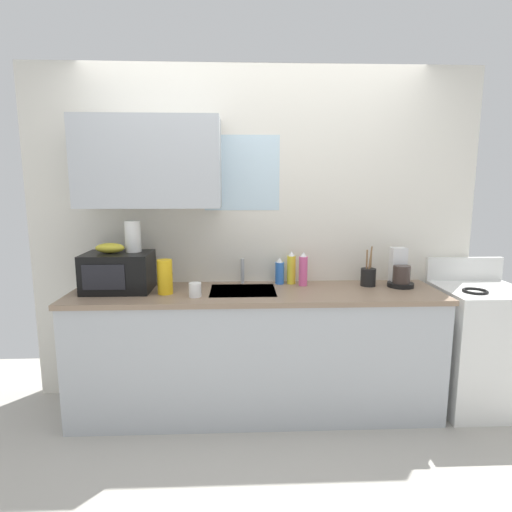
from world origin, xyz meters
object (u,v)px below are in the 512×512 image
(dish_soap_bottle_pink, at_px, (303,270))
(utensil_crock, at_px, (368,276))
(banana_bunch, at_px, (110,248))
(coffee_maker, at_px, (400,272))
(stove_range, at_px, (478,347))
(dish_soap_bottle_yellow, at_px, (291,268))
(paper_towel_roll, at_px, (133,236))
(dish_soap_bottle_blue, at_px, (280,272))
(mug_white, at_px, (195,290))
(microwave, at_px, (118,272))
(cereal_canister, at_px, (165,277))

(dish_soap_bottle_pink, height_order, utensil_crock, utensil_crock)
(banana_bunch, xyz_separation_m, coffee_maker, (2.08, 0.06, -0.20))
(stove_range, height_order, dish_soap_bottle_yellow, dish_soap_bottle_yellow)
(paper_towel_roll, relative_size, dish_soap_bottle_blue, 1.10)
(banana_bunch, bearing_deg, dish_soap_bottle_yellow, 7.22)
(mug_white, bearing_deg, utensil_crock, 11.75)
(mug_white, bearing_deg, dish_soap_bottle_pink, 20.80)
(coffee_maker, xyz_separation_m, mug_white, (-1.48, -0.25, -0.06))
(stove_range, distance_m, dish_soap_bottle_blue, 1.57)
(banana_bunch, height_order, coffee_maker, banana_bunch)
(banana_bunch, height_order, dish_soap_bottle_blue, banana_bunch)
(mug_white, bearing_deg, coffee_maker, 9.54)
(banana_bunch, xyz_separation_m, dish_soap_bottle_pink, (1.37, 0.10, -0.19))
(microwave, relative_size, cereal_canister, 1.94)
(dish_soap_bottle_blue, bearing_deg, paper_towel_roll, -173.92)
(dish_soap_bottle_pink, bearing_deg, dish_soap_bottle_blue, 160.31)
(microwave, bearing_deg, dish_soap_bottle_pink, 4.47)
(paper_towel_roll, bearing_deg, cereal_canister, -32.01)
(microwave, relative_size, dish_soap_bottle_yellow, 1.86)
(stove_range, relative_size, paper_towel_roll, 4.91)
(coffee_maker, xyz_separation_m, cereal_canister, (-1.69, -0.16, 0.01))
(dish_soap_bottle_blue, distance_m, cereal_canister, 0.85)
(banana_bunch, xyz_separation_m, mug_white, (0.60, -0.19, -0.26))
(banana_bunch, bearing_deg, coffee_maker, 1.61)
(coffee_maker, distance_m, utensil_crock, 0.23)
(cereal_canister, bearing_deg, coffee_maker, 5.35)
(microwave, height_order, cereal_canister, microwave)
(banana_bunch, xyz_separation_m, dish_soap_bottle_yellow, (1.29, 0.16, -0.19))
(stove_range, height_order, dish_soap_bottle_blue, dish_soap_bottle_blue)
(stove_range, relative_size, dish_soap_bottle_pink, 4.29)
(utensil_crock, bearing_deg, dish_soap_bottle_yellow, 170.50)
(paper_towel_roll, xyz_separation_m, mug_white, (0.45, -0.24, -0.33))
(dish_soap_bottle_yellow, relative_size, utensil_crock, 0.83)
(microwave, bearing_deg, paper_towel_roll, 27.17)
(utensil_crock, bearing_deg, paper_towel_roll, -179.33)
(dish_soap_bottle_yellow, bearing_deg, stove_range, -8.71)
(stove_range, distance_m, dish_soap_bottle_yellow, 1.49)
(dish_soap_bottle_pink, bearing_deg, mug_white, -159.20)
(coffee_maker, xyz_separation_m, dish_soap_bottle_pink, (-0.71, 0.04, 0.01))
(microwave, height_order, mug_white, microwave)
(coffee_maker, relative_size, cereal_canister, 1.18)
(dish_soap_bottle_yellow, xyz_separation_m, dish_soap_bottle_pink, (0.08, -0.06, 0.00))
(banana_bunch, height_order, dish_soap_bottle_yellow, banana_bunch)
(dish_soap_bottle_yellow, relative_size, mug_white, 2.61)
(dish_soap_bottle_pink, relative_size, mug_white, 2.65)
(stove_range, relative_size, microwave, 2.35)
(paper_towel_roll, xyz_separation_m, coffee_maker, (1.93, 0.01, -0.28))
(mug_white, distance_m, utensil_crock, 1.28)
(paper_towel_roll, bearing_deg, mug_white, -27.93)
(dish_soap_bottle_yellow, height_order, mug_white, dish_soap_bottle_yellow)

